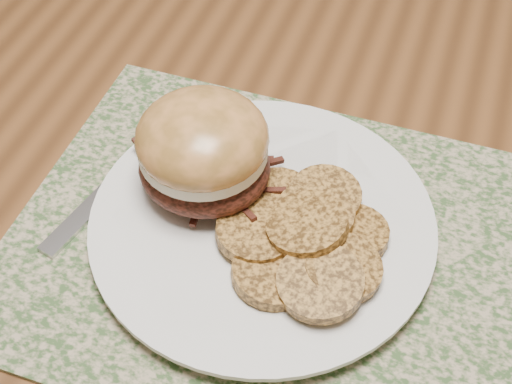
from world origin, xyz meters
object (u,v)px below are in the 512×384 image
Objects in this scene: dining_table at (275,128)px; fork at (125,173)px; dinner_plate at (262,224)px; pork_sandwich at (203,150)px.

dining_table is 7.57× the size of fork.
dining_table is at bearing 104.72° from dinner_plate.
dinner_plate is 1.31× the size of fork.
fork is at bearing 171.86° from dinner_plate.
fork reaches higher than dining_table.
dining_table is at bearing 104.49° from pork_sandwich.
pork_sandwich reaches higher than fork.
dinner_plate is at bearing 4.65° from fork.
pork_sandwich reaches higher than dining_table.
dinner_plate reaches higher than fork.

